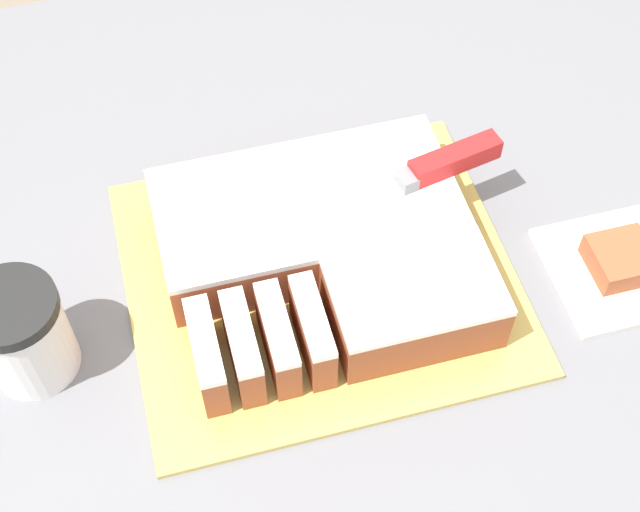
{
  "coord_description": "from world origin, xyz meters",
  "views": [
    {
      "loc": [
        -0.13,
        -0.43,
        1.63
      ],
      "look_at": [
        0.0,
        0.05,
        0.93
      ],
      "focal_mm": 50.0,
      "sensor_mm": 36.0,
      "label": 1
    }
  ],
  "objects_px": {
    "knife": "(423,173)",
    "coffee_cup": "(23,334)",
    "brownie": "(621,259)",
    "cake": "(325,250)",
    "cake_board": "(320,276)"
  },
  "relations": [
    {
      "from": "cake",
      "to": "brownie",
      "type": "height_order",
      "value": "cake"
    },
    {
      "from": "knife",
      "to": "brownie",
      "type": "xyz_separation_m",
      "value": [
        0.17,
        -0.11,
        -0.06
      ]
    },
    {
      "from": "knife",
      "to": "coffee_cup",
      "type": "xyz_separation_m",
      "value": [
        -0.39,
        -0.07,
        -0.02
      ]
    },
    {
      "from": "brownie",
      "to": "knife",
      "type": "bearing_deg",
      "value": 147.44
    },
    {
      "from": "cake_board",
      "to": "brownie",
      "type": "distance_m",
      "value": 0.3
    },
    {
      "from": "coffee_cup",
      "to": "brownie",
      "type": "xyz_separation_m",
      "value": [
        0.57,
        -0.04,
        -0.03
      ]
    },
    {
      "from": "cake_board",
      "to": "brownie",
      "type": "height_order",
      "value": "brownie"
    },
    {
      "from": "cake",
      "to": "knife",
      "type": "distance_m",
      "value": 0.12
    },
    {
      "from": "cake",
      "to": "knife",
      "type": "xyz_separation_m",
      "value": [
        0.11,
        0.04,
        0.04
      ]
    },
    {
      "from": "knife",
      "to": "brownie",
      "type": "height_order",
      "value": "knife"
    },
    {
      "from": "coffee_cup",
      "to": "brownie",
      "type": "relative_size",
      "value": 1.75
    },
    {
      "from": "coffee_cup",
      "to": "brownie",
      "type": "distance_m",
      "value": 0.57
    },
    {
      "from": "cake",
      "to": "knife",
      "type": "height_order",
      "value": "knife"
    },
    {
      "from": "cake_board",
      "to": "coffee_cup",
      "type": "xyz_separation_m",
      "value": [
        -0.28,
        -0.02,
        0.05
      ]
    },
    {
      "from": "knife",
      "to": "coffee_cup",
      "type": "relative_size",
      "value": 2.95
    }
  ]
}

